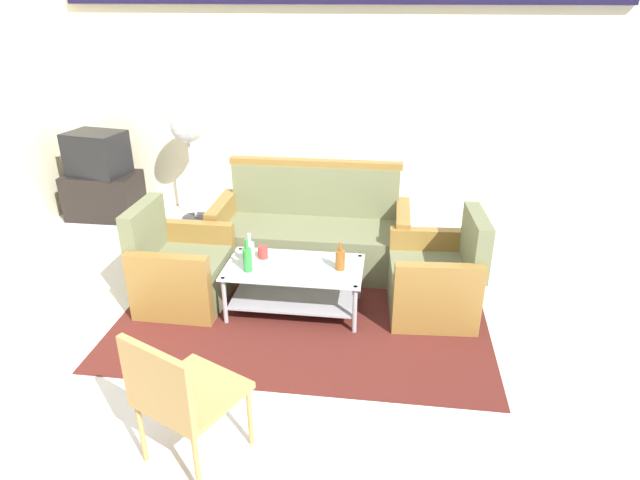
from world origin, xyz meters
TOP-DOWN VIEW (x-y plane):
  - ground_plane at (0.00, 0.00)m, footprint 14.00×14.00m
  - wall_back at (0.00, 3.05)m, footprint 6.52×0.19m
  - rug at (0.00, 0.90)m, footprint 2.93×2.26m
  - couch at (-0.07, 1.64)m, footprint 1.80×0.74m
  - armchair_left at (-1.05, 0.83)m, footprint 0.71×0.77m
  - armchair_right at (1.05, 0.94)m, footprint 0.74×0.80m
  - coffee_table at (-0.08, 0.79)m, footprint 1.10×0.60m
  - bottle_clear at (-0.44, 0.79)m, footprint 0.07×0.07m
  - bottle_brown at (0.29, 0.79)m, footprint 0.08×0.08m
  - bottle_green at (-0.43, 0.67)m, footprint 0.07×0.07m
  - cup at (-0.36, 0.91)m, footprint 0.08×0.08m
  - tv_stand at (-2.63, 2.55)m, footprint 0.80×0.50m
  - television at (-2.63, 2.55)m, footprint 0.67×0.54m
  - pedestal_fan at (-1.56, 2.60)m, footprint 0.36×0.36m
  - wicker_chair at (-0.40, -0.86)m, footprint 0.64×0.64m

SIDE VIEW (x-z plane):
  - ground_plane at x=0.00m, z-range 0.00..0.00m
  - rug at x=0.00m, z-range 0.00..0.01m
  - tv_stand at x=-2.63m, z-range 0.00..0.52m
  - coffee_table at x=-0.08m, z-range 0.07..0.47m
  - armchair_left at x=-1.05m, z-range -0.14..0.71m
  - armchair_right at x=1.05m, z-range -0.14..0.71m
  - couch at x=-0.07m, z-range -0.16..0.80m
  - cup at x=-0.36m, z-range 0.41..0.51m
  - wicker_chair at x=-0.40m, z-range 0.07..0.91m
  - bottle_brown at x=0.29m, z-range 0.38..0.61m
  - bottle_clear at x=-0.44m, z-range 0.38..0.64m
  - bottle_green at x=-0.43m, z-range 0.38..0.65m
  - television at x=-2.63m, z-range 0.52..1.00m
  - pedestal_fan at x=-1.56m, z-range 0.38..1.65m
  - wall_back at x=0.00m, z-range 0.08..2.88m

